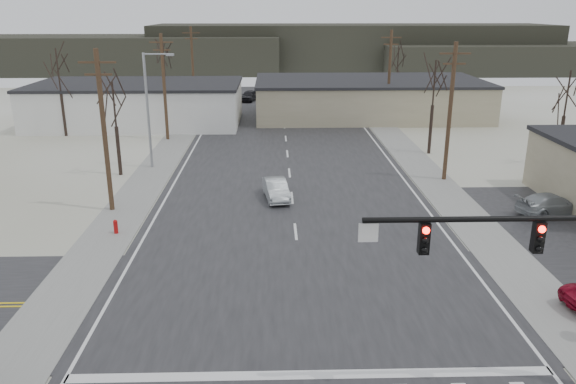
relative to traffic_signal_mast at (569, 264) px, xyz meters
name	(u,v)px	position (x,y,z in m)	size (l,w,h in m)	color
ground	(303,302)	(-7.89, 6.20, -4.67)	(140.00, 140.00, 0.00)	silver
main_road	(292,193)	(-7.89, 21.20, -4.65)	(18.00, 110.00, 0.05)	#232325
cross_road	(303,301)	(-7.89, 6.20, -4.65)	(90.00, 10.00, 0.04)	#232325
sidewalk_left	(152,174)	(-18.49, 26.20, -4.64)	(3.00, 90.00, 0.06)	gray
sidewalk_right	(425,172)	(2.71, 26.20, -4.64)	(3.00, 90.00, 0.06)	gray
traffic_signal_mast	(569,264)	(0.00, 0.00, 0.00)	(8.95, 0.43, 7.20)	black
fire_hydrant	(116,227)	(-18.09, 14.20, -4.22)	(0.24, 0.24, 0.87)	#A50C0C
building_left_far	(138,103)	(-23.89, 46.20, -2.42)	(22.30, 12.30, 4.50)	silver
building_right_far	(368,98)	(2.11, 50.20, -2.52)	(26.30, 14.30, 4.30)	tan
upole_left_b	(104,129)	(-19.39, 18.20, 0.55)	(2.20, 0.30, 10.00)	#483121
upole_left_c	(164,86)	(-19.39, 38.20, 0.55)	(2.20, 0.30, 10.00)	#483121
upole_left_d	(193,65)	(-19.39, 58.20, 0.55)	(2.20, 0.30, 10.00)	#483121
upole_right_a	(450,110)	(3.61, 24.20, 0.55)	(2.20, 0.30, 10.00)	#483121
upole_right_b	(389,75)	(3.61, 46.20, 0.55)	(2.20, 0.30, 10.00)	#483121
streetlight_main	(150,104)	(-18.69, 28.20, 0.41)	(2.40, 0.25, 9.00)	gray
tree_left_near	(114,107)	(-20.89, 26.20, 0.55)	(3.30, 3.30, 7.35)	black
tree_right_mid	(434,86)	(4.61, 32.20, 1.26)	(3.74, 3.74, 8.33)	black
tree_left_far	(164,61)	(-21.89, 52.20, 1.61)	(3.96, 3.96, 8.82)	black
tree_right_far	(398,62)	(7.11, 58.20, 0.91)	(3.52, 3.52, 7.84)	black
tree_lot	(567,96)	(14.11, 28.20, 0.91)	(3.52, 3.52, 7.84)	black
tree_left_mid	(58,72)	(-29.89, 40.20, 1.61)	(3.96, 3.96, 8.82)	black
hill_left	(100,54)	(-42.89, 98.20, -1.17)	(70.00, 18.00, 7.00)	#333026
hill_center	(352,47)	(7.11, 102.20, -0.17)	(80.00, 18.00, 9.00)	#333026
hill_right	(532,58)	(42.11, 96.20, -1.92)	(60.00, 18.00, 5.50)	#333026
sedan_crossing	(276,189)	(-8.97, 20.08, -3.97)	(1.39, 3.99, 1.32)	#92999C
car_far_a	(333,106)	(-1.73, 52.88, -3.91)	(2.01, 4.95, 1.44)	black
car_far_b	(249,96)	(-12.37, 61.65, -3.91)	(1.69, 4.21, 1.43)	black
car_parked_silver	(551,204)	(8.04, 16.65, -3.99)	(1.82, 4.48, 1.30)	gray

